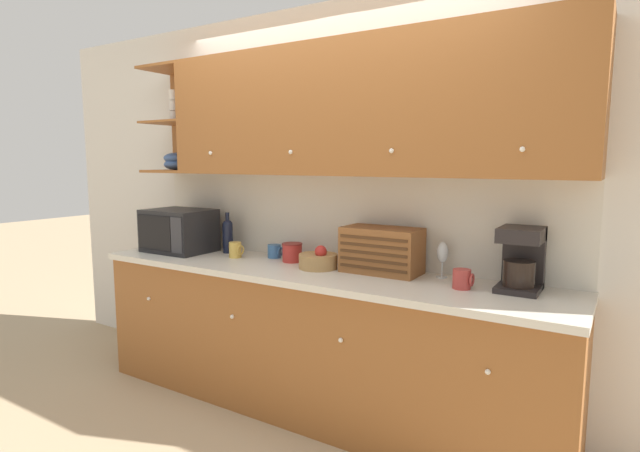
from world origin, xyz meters
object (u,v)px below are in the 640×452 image
object	(u,v)px
mug	(275,251)
mug_patterned_third	(236,250)
storage_canister	(292,252)
mug_blue_second	(462,279)
wine_bottle	(228,235)
wine_glass	(442,254)
bread_box	(382,250)
fruit_basket	(318,260)
coffee_maker	(521,258)
microwave	(179,230)

from	to	relation	value
mug	mug_patterned_third	bearing A→B (deg)	-149.37
storage_canister	mug_blue_second	xyz separation A→B (m)	(1.17, -0.11, -0.01)
wine_bottle	mug_patterned_third	size ratio (longest dim) A/B	2.77
wine_glass	bread_box	bearing A→B (deg)	-169.35
wine_bottle	mug_blue_second	bearing A→B (deg)	-4.35
mug_patterned_third	bread_box	distance (m)	1.08
mug	fruit_basket	distance (m)	0.46
coffee_maker	bread_box	bearing A→B (deg)	-179.08
microwave	mug	xyz separation A→B (m)	(0.75, 0.17, -0.11)
fruit_basket	wine_glass	size ratio (longest dim) A/B	1.17
wine_bottle	mug_blue_second	distance (m)	1.77
wine_bottle	mug_blue_second	size ratio (longest dim) A/B	2.79
mug_blue_second	wine_bottle	bearing A→B (deg)	175.65
wine_bottle	storage_canister	distance (m)	0.60
mug	mug_blue_second	size ratio (longest dim) A/B	0.97
bread_box	wine_bottle	bearing A→B (deg)	179.56
microwave	fruit_basket	distance (m)	1.20
wine_glass	wine_bottle	bearing A→B (deg)	-177.96
microwave	mug_patterned_third	distance (m)	0.53
wine_bottle	wine_glass	bearing A→B (deg)	2.04
bread_box	mug_blue_second	size ratio (longest dim) A/B	4.34
mug_patterned_third	mug_blue_second	world-z (taller)	mug_patterned_third
fruit_basket	mug_blue_second	xyz separation A→B (m)	(0.91, -0.03, 0.00)
microwave	mug	world-z (taller)	microwave
microwave	bread_box	size ratio (longest dim) A/B	1.04
fruit_basket	mug	bearing A→B (deg)	163.12
wine_bottle	fruit_basket	world-z (taller)	wine_bottle
storage_canister	bread_box	size ratio (longest dim) A/B	0.29
microwave	mug_blue_second	world-z (taller)	microwave
wine_bottle	mug_patterned_third	bearing A→B (deg)	-33.14
mug_blue_second	coffee_maker	distance (m)	0.32
wine_glass	mug_blue_second	bearing A→B (deg)	-47.86
mug	wine_glass	world-z (taller)	wine_glass
wine_glass	mug_blue_second	size ratio (longest dim) A/B	1.95
wine_bottle	coffee_maker	bearing A→B (deg)	0.09
fruit_basket	wine_glass	bearing A→B (deg)	12.53
bread_box	coffee_maker	world-z (taller)	coffee_maker
mug	mug_blue_second	world-z (taller)	mug_blue_second
bread_box	wine_glass	distance (m)	0.36
coffee_maker	microwave	bearing A→B (deg)	-176.37
mug_patterned_third	coffee_maker	bearing A→B (deg)	3.56
microwave	mug_blue_second	distance (m)	2.11
mug_patterned_third	mug_blue_second	xyz separation A→B (m)	(1.59, -0.02, -0.00)
microwave	fruit_basket	xyz separation A→B (m)	(1.20, 0.04, -0.11)
mug	coffee_maker	size ratio (longest dim) A/B	0.31
microwave	storage_canister	xyz separation A→B (m)	(0.94, 0.13, -0.09)
storage_canister	wine_bottle	bearing A→B (deg)	177.90
wine_glass	coffee_maker	xyz separation A→B (m)	(0.44, -0.05, 0.03)
wine_bottle	bread_box	size ratio (longest dim) A/B	0.64
microwave	storage_canister	bearing A→B (deg)	7.62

